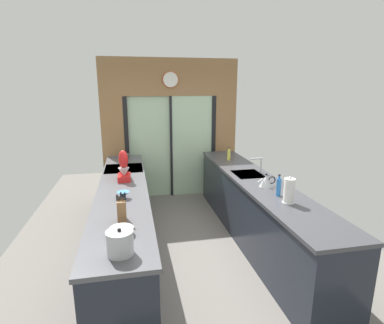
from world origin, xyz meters
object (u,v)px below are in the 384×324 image
(knife_block, at_px, (122,210))
(mixing_bowl_mid, at_px, (123,195))
(paper_towel_roll, at_px, (289,191))
(oven_range, at_px, (125,196))
(soap_bottle_near, at_px, (279,187))
(kettle, at_px, (266,181))
(mixing_bowl_far, at_px, (125,156))
(stock_pot, at_px, (120,243))
(stand_mixer, at_px, (124,169))
(mixing_bowl_near, at_px, (121,231))
(soap_bottle_far, at_px, (229,155))

(knife_block, bearing_deg, mixing_bowl_mid, 90.01)
(mixing_bowl_mid, xyz_separation_m, paper_towel_roll, (1.78, -0.51, 0.10))
(paper_towel_roll, bearing_deg, mixing_bowl_mid, 164.01)
(oven_range, xyz_separation_m, soap_bottle_near, (1.80, -1.65, 0.58))
(mixing_bowl_mid, distance_m, kettle, 1.78)
(mixing_bowl_far, relative_size, soap_bottle_near, 0.69)
(kettle, xyz_separation_m, paper_towel_roll, (-0.00, -0.58, 0.06))
(kettle, bearing_deg, stock_pot, -144.24)
(stand_mixer, distance_m, stock_pot, 1.93)
(oven_range, relative_size, knife_block, 3.16)
(mixing_bowl_mid, relative_size, stock_pot, 0.68)
(mixing_bowl_near, bearing_deg, stand_mixer, 90.00)
(oven_range, bearing_deg, mixing_bowl_far, 88.51)
(stand_mixer, bearing_deg, mixing_bowl_mid, -90.00)
(stock_pot, bearing_deg, paper_towel_roll, 21.67)
(knife_block, distance_m, stand_mixer, 1.34)
(mixing_bowl_near, distance_m, knife_block, 0.29)
(kettle, relative_size, soap_bottle_near, 0.95)
(mixing_bowl_near, xyz_separation_m, knife_block, (0.00, 0.28, 0.08))
(oven_range, bearing_deg, stock_pot, -89.59)
(mixing_bowl_mid, xyz_separation_m, stand_mixer, (0.00, 0.72, 0.12))
(mixing_bowl_far, relative_size, knife_block, 0.61)
(knife_block, xyz_separation_m, kettle, (1.78, 0.69, -0.03))
(mixing_bowl_near, bearing_deg, knife_block, 89.98)
(oven_range, xyz_separation_m, mixing_bowl_near, (0.02, -2.28, 0.50))
(mixing_bowl_mid, xyz_separation_m, stock_pot, (-0.00, -1.22, 0.05))
(knife_block, xyz_separation_m, stock_pot, (-0.00, -0.60, -0.02))
(mixing_bowl_mid, height_order, paper_towel_roll, paper_towel_roll)
(stand_mixer, bearing_deg, mixing_bowl_far, 90.00)
(mixing_bowl_far, distance_m, kettle, 2.69)
(mixing_bowl_near, height_order, stock_pot, stock_pot)
(mixing_bowl_far, xyz_separation_m, soap_bottle_far, (1.78, -0.50, 0.05))
(stand_mixer, bearing_deg, oven_range, 91.61)
(stock_pot, distance_m, soap_bottle_near, 2.02)
(knife_block, distance_m, soap_bottle_far, 2.83)
(mixing_bowl_mid, height_order, stand_mixer, stand_mixer)
(oven_range, distance_m, stock_pot, 2.65)
(oven_range, height_order, stock_pot, stock_pot)
(mixing_bowl_far, relative_size, stand_mixer, 0.43)
(mixing_bowl_mid, distance_m, stock_pot, 1.22)
(knife_block, xyz_separation_m, soap_bottle_far, (1.78, 2.20, -0.02))
(oven_range, bearing_deg, mixing_bowl_near, -89.54)
(mixing_bowl_far, bearing_deg, mixing_bowl_mid, -90.00)
(oven_range, bearing_deg, kettle, -35.97)
(oven_range, height_order, mixing_bowl_near, mixing_bowl_near)
(stand_mixer, height_order, paper_towel_roll, stand_mixer)
(stand_mixer, xyz_separation_m, kettle, (1.78, -0.65, -0.08))
(mixing_bowl_mid, relative_size, knife_block, 0.50)
(oven_range, distance_m, mixing_bowl_near, 2.33)
(soap_bottle_far, bearing_deg, soap_bottle_near, -90.00)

